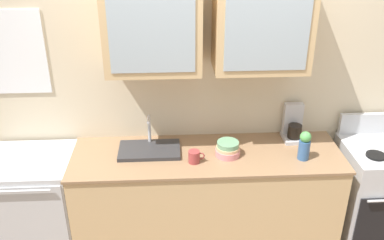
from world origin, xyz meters
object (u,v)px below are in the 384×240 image
sink_faucet (149,149)px  bowl_stack (228,149)px  vase (304,145)px  cup_near_sink (194,157)px  stove_range (376,195)px  coffee_maker (293,126)px  dishwasher (38,208)px

sink_faucet → bowl_stack: 0.61m
vase → cup_near_sink: vase is taller
sink_faucet → vase: sink_faucet is taller
sink_faucet → cup_near_sink: size_ratio=3.87×
sink_faucet → stove_range: bearing=-1.9°
sink_faucet → vase: bearing=-8.3°
vase → sink_faucet: bearing=171.7°
bowl_stack → cup_near_sink: (-0.26, -0.09, -0.01)m
stove_range → coffee_maker: coffee_maker is taller
vase → cup_near_sink: 0.83m
stove_range → bowl_stack: 1.37m
sink_faucet → dishwasher: size_ratio=0.52×
sink_faucet → vase: 1.18m
dishwasher → cup_near_sink: bearing=-4.9°
vase → bowl_stack: bearing=171.7°
cup_near_sink → dishwasher: 1.35m
bowl_stack → stove_range: bearing=1.1°
bowl_stack → cup_near_sink: bowl_stack is taller
vase → coffee_maker: coffee_maker is taller
stove_range → coffee_maker: (-0.70, 0.22, 0.55)m
sink_faucet → cup_near_sink: sink_faucet is taller
dishwasher → coffee_maker: bearing=6.2°
sink_faucet → vase: (1.16, -0.17, 0.09)m
stove_range → dishwasher: bearing=-179.9°
stove_range → dishwasher: stove_range is taller
sink_faucet → coffee_maker: 1.18m
bowl_stack → vase: 0.57m
sink_faucet → bowl_stack: bearing=-8.3°
cup_near_sink → coffee_maker: bearing=21.9°
sink_faucet → dishwasher: 1.03m
bowl_stack → coffee_maker: (0.57, 0.25, 0.05)m
stove_range → bowl_stack: size_ratio=5.74×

